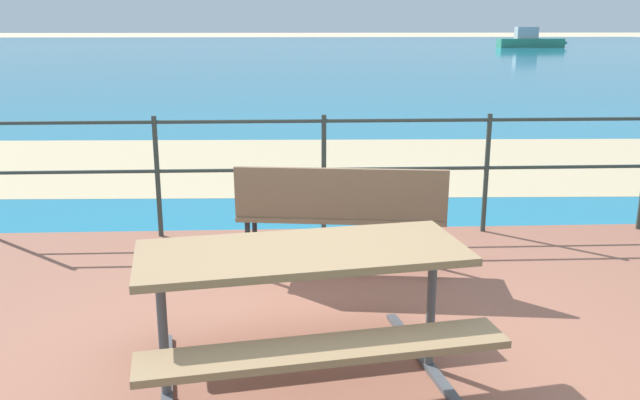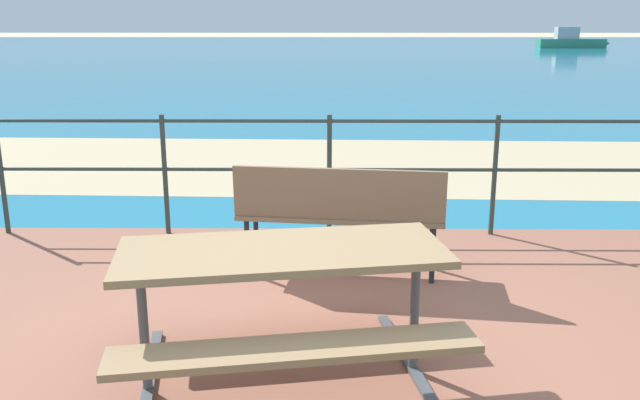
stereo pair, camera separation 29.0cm
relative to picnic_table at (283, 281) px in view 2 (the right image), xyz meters
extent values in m
plane|color=beige|center=(0.25, 0.16, -0.64)|extent=(240.00, 240.00, 0.00)
cube|color=#935B47|center=(0.25, 0.16, -0.61)|extent=(6.40, 5.20, 0.06)
cube|color=teal|center=(0.25, 40.16, -0.63)|extent=(90.00, 90.00, 0.01)
cube|color=tan|center=(0.25, 6.00, -0.63)|extent=(54.09, 5.56, 0.01)
cube|color=#8C704C|center=(0.00, 0.00, 0.16)|extent=(1.76, 0.93, 0.04)
cube|color=#8C704C|center=(0.09, -0.53, -0.12)|extent=(1.69, 0.53, 0.04)
cube|color=#8C704C|center=(-0.09, 0.53, -0.12)|extent=(1.69, 0.53, 0.04)
cylinder|color=#4C5156|center=(-0.70, -0.12, -0.21)|extent=(0.06, 0.06, 0.74)
cube|color=#4C5156|center=(-0.70, -0.12, -0.56)|extent=(0.28, 1.32, 0.03)
cylinder|color=#4C5156|center=(0.70, 0.12, -0.21)|extent=(0.06, 0.06, 0.74)
cube|color=#4C5156|center=(0.70, 0.12, -0.56)|extent=(0.28, 1.32, 0.03)
cube|color=#7A6047|center=(0.33, 1.66, -0.13)|extent=(1.59, 0.59, 0.04)
cube|color=#7A6047|center=(0.31, 1.48, 0.09)|extent=(1.55, 0.25, 0.38)
cylinder|color=#1E2328|center=(1.05, 1.72, -0.35)|extent=(0.04, 0.04, 0.45)
cylinder|color=#1E2328|center=(1.01, 1.42, -0.35)|extent=(0.04, 0.04, 0.45)
cylinder|color=#1E2328|center=(-0.34, 1.90, -0.35)|extent=(0.04, 0.04, 0.45)
cylinder|color=#1E2328|center=(-0.38, 1.60, -0.35)|extent=(0.04, 0.04, 0.45)
cylinder|color=#2D3833|center=(-2.70, 2.61, -0.03)|extent=(0.04, 0.04, 1.09)
cylinder|color=#2D3833|center=(-1.22, 2.61, -0.03)|extent=(0.04, 0.04, 1.09)
cylinder|color=#2D3833|center=(0.25, 2.61, -0.03)|extent=(0.04, 0.04, 1.09)
cylinder|color=#2D3833|center=(1.73, 2.61, -0.03)|extent=(0.04, 0.04, 1.09)
cylinder|color=#2D3833|center=(0.25, 2.61, 0.46)|extent=(5.90, 0.03, 0.03)
cylinder|color=#2D3833|center=(0.25, 2.61, 0.02)|extent=(5.90, 0.03, 0.03)
cube|color=#338466|center=(18.71, 48.90, -0.30)|extent=(5.08, 1.34, 0.66)
cube|color=#A5A8AD|center=(18.33, 48.88, 0.47)|extent=(1.69, 0.85, 0.88)
cone|color=#338466|center=(21.47, 49.03, -0.30)|extent=(0.53, 0.62, 0.60)
camera|label=1|loc=(-0.07, -3.24, 1.30)|focal=37.68mm
camera|label=2|loc=(0.22, -3.24, 1.30)|focal=37.68mm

